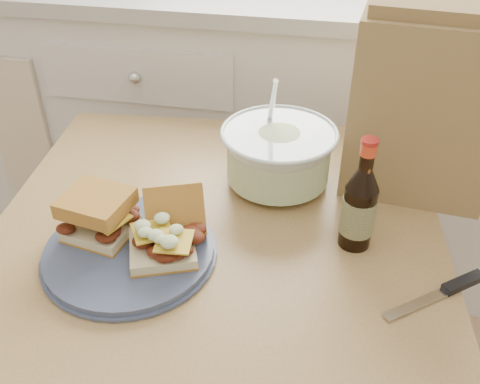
% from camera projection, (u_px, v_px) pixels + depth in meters
% --- Properties ---
extents(cabinet_run, '(2.50, 0.64, 0.94)m').
position_uv_depth(cabinet_run, '(317.00, 129.00, 1.80)').
color(cabinet_run, white).
rests_on(cabinet_run, ground).
extents(dining_table, '(0.92, 0.92, 0.71)m').
position_uv_depth(dining_table, '(218.00, 267.00, 1.07)').
color(dining_table, '#AA8250').
rests_on(dining_table, ground).
extents(plate, '(0.30, 0.30, 0.02)m').
position_uv_depth(plate, '(130.00, 252.00, 0.94)').
color(plate, '#404C68').
rests_on(plate, dining_table).
extents(sandwich_left, '(0.13, 0.12, 0.08)m').
position_uv_depth(sandwich_left, '(98.00, 215.00, 0.95)').
color(sandwich_left, beige).
rests_on(sandwich_left, plate).
extents(sandwich_right, '(0.14, 0.19, 0.09)m').
position_uv_depth(sandwich_right, '(167.00, 232.00, 0.92)').
color(sandwich_right, beige).
rests_on(sandwich_right, plate).
extents(coleslaw_bowl, '(0.24, 0.24, 0.24)m').
position_uv_depth(coleslaw_bowl, '(278.00, 158.00, 1.10)').
color(coleslaw_bowl, silver).
rests_on(coleslaw_bowl, dining_table).
extents(beer_bottle, '(0.06, 0.06, 0.22)m').
position_uv_depth(beer_bottle, '(359.00, 207.00, 0.93)').
color(beer_bottle, black).
rests_on(beer_bottle, dining_table).
extents(knife, '(0.17, 0.14, 0.01)m').
position_uv_depth(knife, '(452.00, 288.00, 0.88)').
color(knife, silver).
rests_on(knife, dining_table).
extents(paper_bag, '(0.29, 0.21, 0.36)m').
position_uv_depth(paper_bag, '(425.00, 106.00, 1.03)').
color(paper_bag, '#967748').
rests_on(paper_bag, dining_table).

